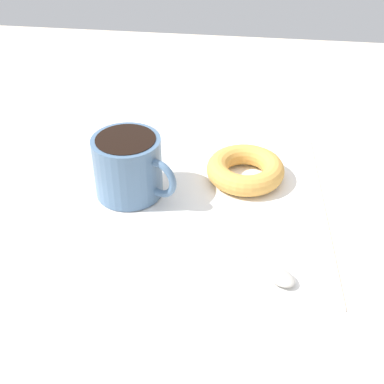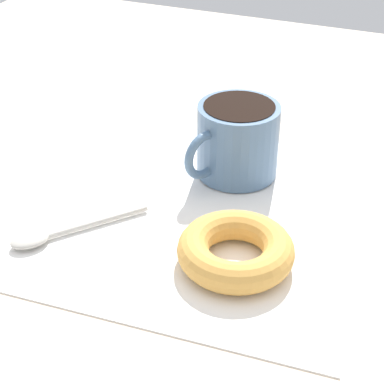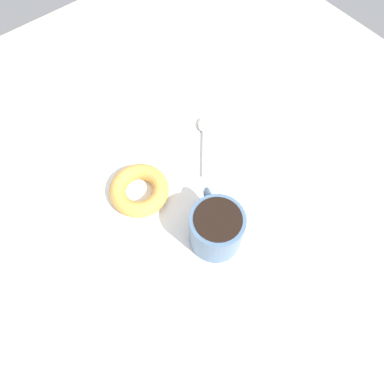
# 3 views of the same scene
# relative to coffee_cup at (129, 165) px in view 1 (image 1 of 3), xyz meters

# --- Properties ---
(ground_plane) EXTENTS (1.20, 1.20, 0.02)m
(ground_plane) POSITION_rel_coffee_cup_xyz_m (0.01, 0.08, -0.05)
(ground_plane) COLOR beige
(napkin) EXTENTS (0.35, 0.35, 0.00)m
(napkin) POSITION_rel_coffee_cup_xyz_m (0.02, 0.08, -0.04)
(napkin) COLOR white
(napkin) RESTS_ON ground_plane
(coffee_cup) EXTENTS (0.09, 0.11, 0.08)m
(coffee_cup) POSITION_rel_coffee_cup_xyz_m (0.00, 0.00, 0.00)
(coffee_cup) COLOR slate
(coffee_cup) RESTS_ON napkin
(donut) EXTENTS (0.10, 0.10, 0.03)m
(donut) POSITION_rel_coffee_cup_xyz_m (-0.05, 0.14, -0.03)
(donut) COLOR gold
(donut) RESTS_ON napkin
(spoon) EXTENTS (0.10, 0.11, 0.01)m
(spoon) POSITION_rel_coffee_cup_xyz_m (0.12, 0.18, -0.04)
(spoon) COLOR #B7B2A8
(spoon) RESTS_ON napkin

